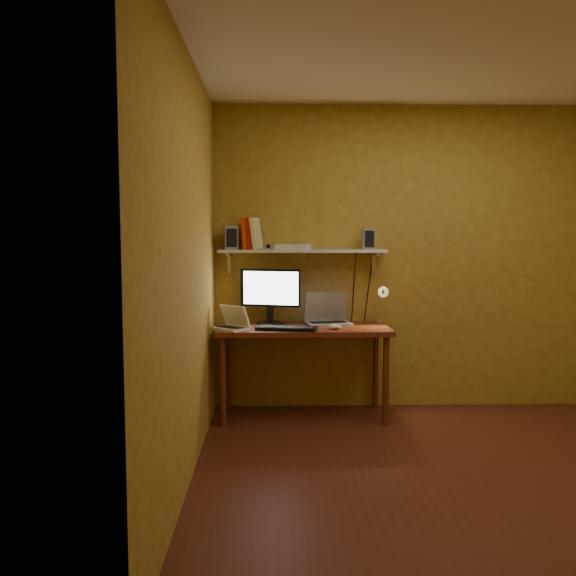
{
  "coord_description": "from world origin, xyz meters",
  "views": [
    {
      "loc": [
        -1.19,
        -3.64,
        1.5
      ],
      "look_at": [
        -1.08,
        1.18,
        1.08
      ],
      "focal_mm": 38.0,
      "sensor_mm": 36.0,
      "label": 1
    }
  ],
  "objects_px": {
    "wall_shelf": "(302,251)",
    "speaker_right": "(368,239)",
    "monitor": "(270,293)",
    "netbook": "(232,323)",
    "speaker_left": "(231,238)",
    "laptop": "(327,316)",
    "shelf_camera": "(268,246)",
    "keyboard": "(287,328)",
    "desk": "(303,337)",
    "desk_lamp": "(381,299)",
    "router": "(293,247)",
    "mouse": "(335,327)"
  },
  "relations": [
    {
      "from": "laptop",
      "to": "mouse",
      "type": "xyz_separation_m",
      "value": [
        0.04,
        -0.28,
        -0.05
      ]
    },
    {
      "from": "netbook",
      "to": "desk_lamp",
      "type": "bearing_deg",
      "value": 52.95
    },
    {
      "from": "router",
      "to": "netbook",
      "type": "bearing_deg",
      "value": -145.66
    },
    {
      "from": "speaker_right",
      "to": "shelf_camera",
      "type": "bearing_deg",
      "value": 178.02
    },
    {
      "from": "mouse",
      "to": "router",
      "type": "relative_size",
      "value": 0.39
    },
    {
      "from": "desk_lamp",
      "to": "router",
      "type": "bearing_deg",
      "value": 174.47
    },
    {
      "from": "wall_shelf",
      "to": "laptop",
      "type": "distance_m",
      "value": 0.58
    },
    {
      "from": "wall_shelf",
      "to": "keyboard",
      "type": "relative_size",
      "value": 2.95
    },
    {
      "from": "mouse",
      "to": "speaker_right",
      "type": "height_order",
      "value": "speaker_right"
    },
    {
      "from": "router",
      "to": "mouse",
      "type": "bearing_deg",
      "value": -46.19
    },
    {
      "from": "keyboard",
      "to": "speaker_left",
      "type": "distance_m",
      "value": 0.92
    },
    {
      "from": "mouse",
      "to": "speaker_left",
      "type": "bearing_deg",
      "value": 159.11
    },
    {
      "from": "netbook",
      "to": "router",
      "type": "bearing_deg",
      "value": 75.2
    },
    {
      "from": "monitor",
      "to": "shelf_camera",
      "type": "relative_size",
      "value": 5.51
    },
    {
      "from": "speaker_left",
      "to": "netbook",
      "type": "bearing_deg",
      "value": -95.12
    },
    {
      "from": "wall_shelf",
      "to": "desk_lamp",
      "type": "height_order",
      "value": "wall_shelf"
    },
    {
      "from": "netbook",
      "to": "speaker_left",
      "type": "distance_m",
      "value": 0.75
    },
    {
      "from": "laptop",
      "to": "shelf_camera",
      "type": "relative_size",
      "value": 4.42
    },
    {
      "from": "desk",
      "to": "netbook",
      "type": "xyz_separation_m",
      "value": [
        -0.57,
        -0.14,
        0.14
      ]
    },
    {
      "from": "netbook",
      "to": "speaker_right",
      "type": "xyz_separation_m",
      "value": [
        1.12,
        0.32,
        0.66
      ]
    },
    {
      "from": "mouse",
      "to": "speaker_left",
      "type": "xyz_separation_m",
      "value": [
        -0.84,
        0.34,
        0.7
      ]
    },
    {
      "from": "desk",
      "to": "keyboard",
      "type": "distance_m",
      "value": 0.24
    },
    {
      "from": "netbook",
      "to": "monitor",
      "type": "bearing_deg",
      "value": 84.13
    },
    {
      "from": "shelf_camera",
      "to": "desk_lamp",
      "type": "bearing_deg",
      "value": -0.94
    },
    {
      "from": "monitor",
      "to": "speaker_left",
      "type": "bearing_deg",
      "value": -173.22
    },
    {
      "from": "mouse",
      "to": "shelf_camera",
      "type": "distance_m",
      "value": 0.87
    },
    {
      "from": "keyboard",
      "to": "desk",
      "type": "bearing_deg",
      "value": 63.54
    },
    {
      "from": "laptop",
      "to": "shelf_camera",
      "type": "xyz_separation_m",
      "value": [
        -0.49,
        0.0,
        0.58
      ]
    },
    {
      "from": "wall_shelf",
      "to": "speaker_right",
      "type": "bearing_deg",
      "value": -0.91
    },
    {
      "from": "netbook",
      "to": "speaker_left",
      "type": "relative_size",
      "value": 1.65
    },
    {
      "from": "laptop",
      "to": "speaker_right",
      "type": "distance_m",
      "value": 0.73
    },
    {
      "from": "monitor",
      "to": "desk_lamp",
      "type": "relative_size",
      "value": 1.34
    },
    {
      "from": "speaker_left",
      "to": "shelf_camera",
      "type": "distance_m",
      "value": 0.33
    },
    {
      "from": "monitor",
      "to": "keyboard",
      "type": "xyz_separation_m",
      "value": [
        0.13,
        -0.32,
        -0.25
      ]
    },
    {
      "from": "wall_shelf",
      "to": "laptop",
      "type": "height_order",
      "value": "wall_shelf"
    },
    {
      "from": "mouse",
      "to": "desk",
      "type": "bearing_deg",
      "value": 151.14
    },
    {
      "from": "monitor",
      "to": "keyboard",
      "type": "relative_size",
      "value": 1.06
    },
    {
      "from": "mouse",
      "to": "shelf_camera",
      "type": "xyz_separation_m",
      "value": [
        -0.53,
        0.28,
        0.63
      ]
    },
    {
      "from": "monitor",
      "to": "netbook",
      "type": "distance_m",
      "value": 0.46
    },
    {
      "from": "laptop",
      "to": "netbook",
      "type": "relative_size",
      "value": 1.24
    },
    {
      "from": "mouse",
      "to": "keyboard",
      "type": "bearing_deg",
      "value": -174.17
    },
    {
      "from": "wall_shelf",
      "to": "monitor",
      "type": "relative_size",
      "value": 2.8
    },
    {
      "from": "netbook",
      "to": "keyboard",
      "type": "distance_m",
      "value": 0.43
    },
    {
      "from": "router",
      "to": "desk",
      "type": "bearing_deg",
      "value": -68.36
    },
    {
      "from": "netbook",
      "to": "keyboard",
      "type": "bearing_deg",
      "value": 36.0
    },
    {
      "from": "monitor",
      "to": "desk_lamp",
      "type": "height_order",
      "value": "monitor"
    },
    {
      "from": "wall_shelf",
      "to": "shelf_camera",
      "type": "relative_size",
      "value": 15.41
    },
    {
      "from": "netbook",
      "to": "shelf_camera",
      "type": "distance_m",
      "value": 0.72
    },
    {
      "from": "netbook",
      "to": "router",
      "type": "relative_size",
      "value": 1.21
    },
    {
      "from": "netbook",
      "to": "speaker_right",
      "type": "bearing_deg",
      "value": 56.9
    }
  ]
}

